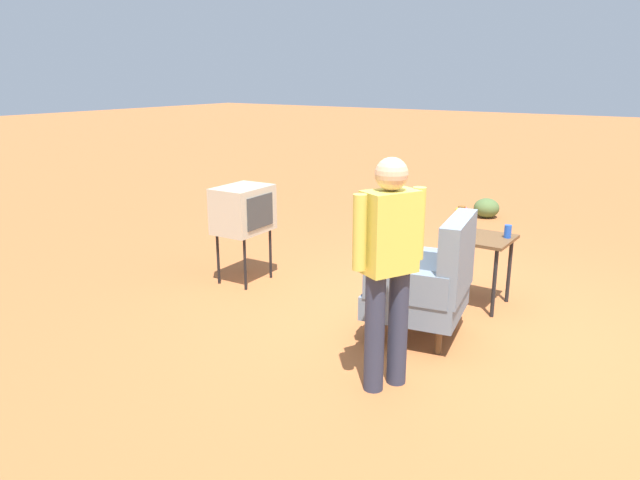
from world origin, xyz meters
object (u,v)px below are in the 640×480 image
Objects in this scene: armchair at (429,282)px; bottle_tall_amber at (461,222)px; soda_can_blue at (508,231)px; tv_on_stand at (243,210)px; person_standing at (389,261)px; flower_vase at (461,219)px; side_table at (481,247)px.

armchair is 0.90m from bottle_tall_amber.
bottle_tall_amber reaches higher than soda_can_blue.
tv_on_stand is at bearing -71.64° from soda_can_blue.
flower_vase is at bearing -173.98° from person_standing.
armchair is 3.53× the size of bottle_tall_amber.
side_table is 1.92m from person_standing.
tv_on_stand is 2.23m from bottle_tall_amber.
soda_can_blue is at bearing 105.68° from flower_vase.
side_table is 2.56× the size of flower_vase.
side_table is at bearing 179.75° from person_standing.
side_table is at bearing 130.30° from bottle_tall_amber.
bottle_tall_amber is 1.13× the size of flower_vase.
armchair is at bearing 6.46° from flower_vase.
person_standing is (1.88, -0.01, 0.36)m from side_table.
soda_can_blue is at bearing 173.64° from person_standing.
flower_vase is (-0.95, -0.11, 0.33)m from armchair.
tv_on_stand is 0.63× the size of person_standing.
armchair reaches higher than flower_vase.
bottle_tall_amber is 0.13m from flower_vase.
tv_on_stand reaches higher than soda_can_blue.
flower_vase is (-0.12, -0.04, -0.00)m from bottle_tall_amber.
flower_vase is (-1.86, -0.20, -0.11)m from person_standing.
bottle_tall_amber is at bearing -57.66° from soda_can_blue.
flower_vase reaches higher than side_table.
flower_vase is (-0.72, 2.10, 0.04)m from tv_on_stand.
flower_vase is at bearing -85.27° from side_table.
tv_on_stand reaches higher than bottle_tall_amber.
bottle_tall_amber is at bearing -49.70° from side_table.
armchair is 1.56× the size of side_table.
tv_on_stand is at bearing -72.30° from side_table.
bottle_tall_amber is (-0.83, -0.06, 0.33)m from armchair.
armchair is at bearing -16.18° from soda_can_blue.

